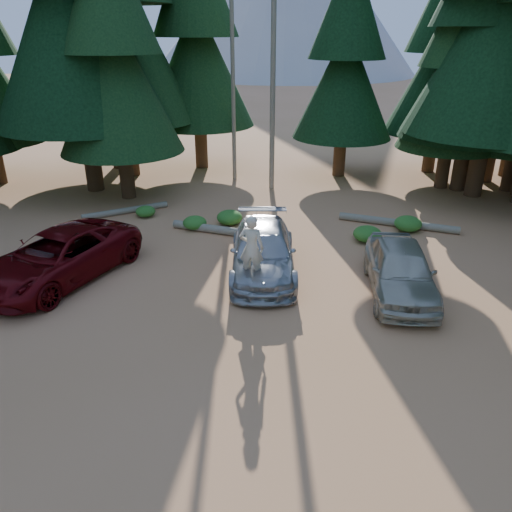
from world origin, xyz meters
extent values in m
plane|color=#B57C4D|center=(0.00, 0.00, 0.00)|extent=(160.00, 160.00, 0.00)
cylinder|color=#71685A|center=(0.80, 14.50, 6.00)|extent=(0.24, 0.24, 12.00)
cylinder|color=#71685A|center=(-1.20, 16.00, 5.00)|extent=(0.20, 0.20, 10.00)
cone|color=#979A9F|center=(-8.00, 95.00, 10.00)|extent=(36.00, 36.00, 20.00)
imported|color=#5C070C|center=(-5.27, 4.19, 0.76)|extent=(4.39, 6.03, 1.52)
imported|color=#A6A9AE|center=(0.98, 5.14, 0.72)|extent=(2.37, 5.10, 1.44)
imported|color=#B9B6A5|center=(5.08, 4.08, 0.76)|extent=(1.87, 4.48, 1.51)
imported|color=beige|center=(0.76, 3.60, 1.51)|extent=(0.77, 0.57, 1.96)
cylinder|color=white|center=(0.76, 3.65, 2.20)|extent=(0.36, 0.36, 0.04)
cylinder|color=#71685A|center=(-5.19, 10.28, 0.13)|extent=(3.19, 2.20, 0.26)
cylinder|color=#71685A|center=(-0.91, 8.32, 0.16)|extent=(3.75, 1.32, 0.31)
cylinder|color=#71685A|center=(6.05, 9.63, 0.15)|extent=(4.54, 1.63, 0.30)
ellipsoid|color=#2E7121|center=(-4.24, 10.00, 0.22)|extent=(0.81, 0.81, 0.45)
ellipsoid|color=#2E7121|center=(-1.92, 8.76, 0.26)|extent=(0.93, 0.93, 0.51)
ellipsoid|color=#2E7121|center=(-0.63, 9.39, 0.28)|extent=(1.02, 1.02, 0.56)
ellipsoid|color=#2E7121|center=(6.36, 9.22, 0.29)|extent=(1.05, 1.05, 0.58)
ellipsoid|color=#2E7121|center=(4.65, 8.01, 0.29)|extent=(1.04, 1.04, 0.57)
camera|label=1|loc=(1.89, -9.27, 7.15)|focal=35.00mm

